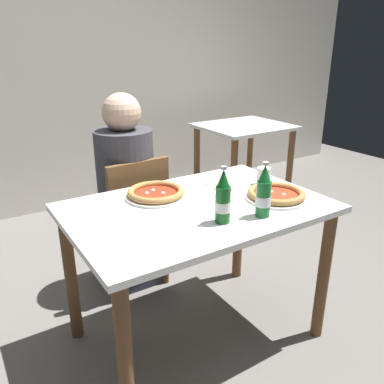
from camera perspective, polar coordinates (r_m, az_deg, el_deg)
ground_plane at (r=2.24m, az=0.73°, el=-19.89°), size 8.00×8.00×0.00m
back_wall_tiled at (r=3.74m, az=-18.89°, el=17.23°), size 7.00×0.10×2.60m
dining_table_main at (r=1.89m, az=0.82°, el=-5.11°), size 1.20×0.80×0.75m
chair_behind_table at (r=2.41m, az=-8.70°, el=-3.44°), size 0.42×0.42×0.85m
diner_seated at (r=2.42m, az=-9.41°, el=-0.84°), size 0.34×0.34×1.21m
dining_table_background at (r=3.78m, az=7.50°, el=7.27°), size 0.80×0.70×0.75m
pizza_margherita_near at (r=1.94m, az=-5.26°, el=-0.18°), size 0.30×0.30×0.04m
pizza_marinara_far at (r=1.96m, az=12.12°, el=-0.39°), size 0.30×0.30×0.04m
beer_bottle_left at (r=1.64m, az=4.51°, el=-1.05°), size 0.07×0.07×0.25m
beer_bottle_center at (r=1.72m, az=10.34°, el=-0.26°), size 0.07×0.07×0.25m
napkin_with_cutlery at (r=2.07m, az=3.35°, el=0.73°), size 0.21×0.21×0.01m
paper_cup at (r=2.13m, az=10.34°, el=2.27°), size 0.07×0.07×0.09m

